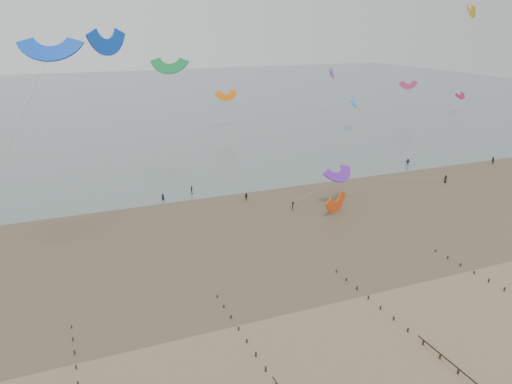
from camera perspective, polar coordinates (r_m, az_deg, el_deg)
ground at (r=62.97m, az=11.80°, el=-14.39°), size 500.00×500.00×0.00m
sea_and_shore at (r=88.62m, az=-2.91°, el=-3.84°), size 500.00×665.00×0.03m
kitesurfer_lead at (r=101.70m, az=-10.59°, el=-0.61°), size 0.75×0.66×1.73m
kitesurfers at (r=113.39m, az=10.70°, el=1.39°), size 117.22×18.70×1.78m
grounded_kite at (r=96.29m, az=9.13°, el=-2.19°), size 8.31×7.88×3.62m
kites_airborne at (r=131.99m, az=-19.45°, el=11.83°), size 255.59×103.65×43.06m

